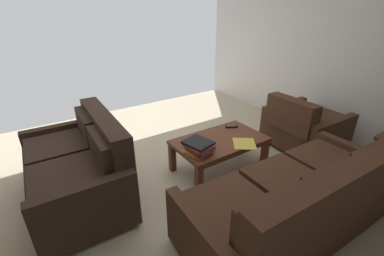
{
  "coord_description": "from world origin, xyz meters",
  "views": [
    {
      "loc": [
        1.36,
        2.26,
        1.85
      ],
      "look_at": [
        0.25,
        0.61,
        0.91
      ],
      "focal_mm": 24.13,
      "sensor_mm": 36.0,
      "label": 1
    }
  ],
  "objects_px": {
    "armchair_side": "(303,126)",
    "tv_remote": "(232,127)",
    "sofa_main": "(300,201)",
    "book_stack": "(199,147)",
    "coffee_table": "(220,144)",
    "loose_magazine": "(244,144)",
    "loveseat_near": "(80,167)"
  },
  "relations": [
    {
      "from": "armchair_side",
      "to": "tv_remote",
      "type": "bearing_deg",
      "value": -22.62
    },
    {
      "from": "sofa_main",
      "to": "tv_remote",
      "type": "relative_size",
      "value": 12.69
    },
    {
      "from": "armchair_side",
      "to": "book_stack",
      "type": "relative_size",
      "value": 2.78
    },
    {
      "from": "coffee_table",
      "to": "tv_remote",
      "type": "bearing_deg",
      "value": -153.16
    },
    {
      "from": "sofa_main",
      "to": "armchair_side",
      "type": "xyz_separation_m",
      "value": [
        -1.41,
        -0.94,
        -0.02
      ]
    },
    {
      "from": "sofa_main",
      "to": "tv_remote",
      "type": "bearing_deg",
      "value": -107.66
    },
    {
      "from": "armchair_side",
      "to": "loose_magazine",
      "type": "relative_size",
      "value": 3.36
    },
    {
      "from": "sofa_main",
      "to": "armchair_side",
      "type": "height_order",
      "value": "sofa_main"
    },
    {
      "from": "sofa_main",
      "to": "book_stack",
      "type": "bearing_deg",
      "value": -73.75
    },
    {
      "from": "book_stack",
      "to": "tv_remote",
      "type": "height_order",
      "value": "book_stack"
    },
    {
      "from": "sofa_main",
      "to": "loose_magazine",
      "type": "relative_size",
      "value": 7.42
    },
    {
      "from": "loveseat_near",
      "to": "armchair_side",
      "type": "height_order",
      "value": "loveseat_near"
    },
    {
      "from": "coffee_table",
      "to": "tv_remote",
      "type": "height_order",
      "value": "tv_remote"
    },
    {
      "from": "loveseat_near",
      "to": "book_stack",
      "type": "bearing_deg",
      "value": 156.83
    },
    {
      "from": "armchair_side",
      "to": "tv_remote",
      "type": "height_order",
      "value": "armchair_side"
    },
    {
      "from": "loveseat_near",
      "to": "book_stack",
      "type": "xyz_separation_m",
      "value": [
        -1.13,
        0.48,
        0.11
      ]
    },
    {
      "from": "sofa_main",
      "to": "loveseat_near",
      "type": "xyz_separation_m",
      "value": [
        1.43,
        -1.54,
        0.02
      ]
    },
    {
      "from": "coffee_table",
      "to": "book_stack",
      "type": "bearing_deg",
      "value": 16.17
    },
    {
      "from": "book_stack",
      "to": "loose_magazine",
      "type": "height_order",
      "value": "book_stack"
    },
    {
      "from": "tv_remote",
      "to": "loose_magazine",
      "type": "height_order",
      "value": "tv_remote"
    },
    {
      "from": "loveseat_near",
      "to": "loose_magazine",
      "type": "xyz_separation_m",
      "value": [
        -1.68,
        0.61,
        0.04
      ]
    },
    {
      "from": "sofa_main",
      "to": "loveseat_near",
      "type": "relative_size",
      "value": 1.41
    },
    {
      "from": "book_stack",
      "to": "sofa_main",
      "type": "bearing_deg",
      "value": 106.25
    },
    {
      "from": "sofa_main",
      "to": "tv_remote",
      "type": "xyz_separation_m",
      "value": [
        -0.43,
        -1.35,
        0.06
      ]
    },
    {
      "from": "sofa_main",
      "to": "loose_magazine",
      "type": "height_order",
      "value": "sofa_main"
    },
    {
      "from": "loveseat_near",
      "to": "loose_magazine",
      "type": "relative_size",
      "value": 5.27
    },
    {
      "from": "book_stack",
      "to": "tv_remote",
      "type": "distance_m",
      "value": 0.8
    },
    {
      "from": "book_stack",
      "to": "loveseat_near",
      "type": "bearing_deg",
      "value": -23.17
    },
    {
      "from": "loveseat_near",
      "to": "sofa_main",
      "type": "bearing_deg",
      "value": 132.93
    },
    {
      "from": "armchair_side",
      "to": "loose_magazine",
      "type": "bearing_deg",
      "value": 0.67
    },
    {
      "from": "tv_remote",
      "to": "coffee_table",
      "type": "bearing_deg",
      "value": 26.84
    },
    {
      "from": "coffee_table",
      "to": "book_stack",
      "type": "xyz_separation_m",
      "value": [
        0.39,
        0.11,
        0.14
      ]
    }
  ]
}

